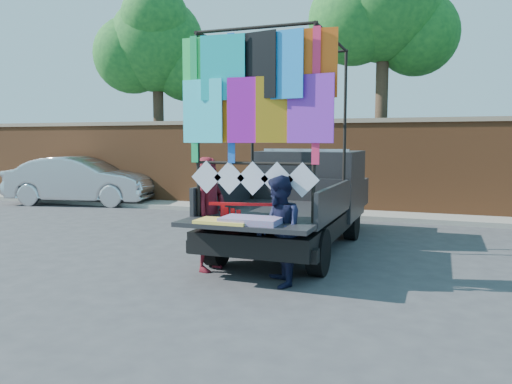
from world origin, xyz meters
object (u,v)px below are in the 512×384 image
(man, at_px, (279,231))
(woman, at_px, (210,214))
(sedan, at_px, (81,180))
(pickup_truck, at_px, (304,197))

(man, bearing_deg, woman, -137.55)
(sedan, height_order, man, man)
(pickup_truck, height_order, sedan, pickup_truck)
(sedan, xyz_separation_m, woman, (7.35, -5.86, 0.13))
(woman, bearing_deg, man, -102.04)
(pickup_truck, distance_m, sedan, 8.83)
(woman, distance_m, man, 1.34)
(pickup_truck, bearing_deg, woman, -108.15)
(pickup_truck, relative_size, man, 3.70)
(pickup_truck, bearing_deg, sedan, 157.72)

